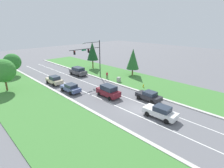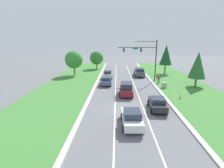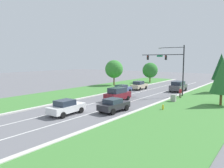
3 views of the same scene
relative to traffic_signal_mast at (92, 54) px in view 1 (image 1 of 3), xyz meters
name	(u,v)px [view 1 (image 1 of 3)]	position (x,y,z in m)	size (l,w,h in m)	color
ground_plane	(137,108)	(-4.25, -15.90, -5.67)	(160.00, 160.00, 0.00)	slate
curb_strip_right	(157,97)	(1.40, -15.90, -5.59)	(0.50, 90.00, 0.15)	beige
curb_strip_left	(109,121)	(-9.90, -15.90, -5.59)	(0.50, 90.00, 0.15)	beige
grass_verge_right	(172,89)	(6.65, -15.90, -5.63)	(10.00, 90.00, 0.08)	#427F38
grass_verge_left	(75,139)	(-15.15, -15.90, -5.63)	(10.00, 90.00, 0.08)	#427F38
lane_stripe_inner_left	(129,112)	(-6.05, -15.90, -5.67)	(0.14, 81.00, 0.01)	white
lane_stripe_inner_right	(144,104)	(-2.45, -15.90, -5.67)	(0.14, 81.00, 0.01)	white
traffic_signal_mast	(92,54)	(0.00, 0.00, 0.00)	(7.87, 0.41, 8.56)	black
charcoal_sedan	(149,96)	(-0.79, -15.66, -4.83)	(2.16, 4.35, 1.62)	#28282D
burgundy_suv	(108,91)	(-4.36, -9.78, -4.64)	(2.22, 4.56, 2.02)	maroon
slate_blue_sedan	(71,88)	(-7.92, -3.37, -4.85)	(2.12, 4.48, 1.57)	#475684
graphite_suv	(78,71)	(-0.46, 5.29, -4.65)	(2.35, 4.89, 1.97)	#4C4C51
white_sedan	(161,112)	(-4.33, -19.96, -4.81)	(2.15, 4.61, 1.71)	white
champagne_sedan	(54,80)	(-7.89, 2.98, -4.80)	(2.12, 4.37, 1.75)	beige
utility_cabinet	(119,80)	(2.71, -5.52, -5.13)	(0.70, 0.60, 1.08)	#9E9E99
pedestrian	(107,75)	(2.49, -2.02, -4.73)	(0.44, 0.35, 1.69)	#42382D
fire_hydrant	(143,86)	(3.60, -11.37, -5.33)	(0.34, 0.20, 0.70)	gold
conifer_near_right_tree	(133,59)	(8.82, -4.29, -1.60)	(3.01, 3.01, 6.49)	brown
oak_near_left_tree	(3,71)	(-16.19, 5.58, -1.77)	(4.25, 4.25, 6.03)	brown
conifer_far_right_tree	(92,51)	(6.41, 8.14, -0.81)	(3.07, 3.07, 7.33)	brown
oak_far_left_tree	(12,62)	(-11.89, 15.87, -2.34)	(4.00, 4.00, 5.34)	brown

